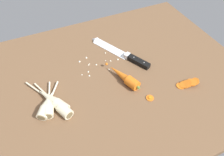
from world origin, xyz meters
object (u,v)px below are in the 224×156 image
parsnip_front (57,104)px  parsnip_back (52,100)px  parsnip_mid_left (48,104)px  parsnip_mid_right (47,104)px  whole_carrot (124,77)px  carrot_slice_stack (188,84)px  chefs_knife (118,51)px  carrot_slice_stray_near (150,98)px

parsnip_front → parsnip_back: bearing=116.6°
parsnip_mid_left → parsnip_mid_right: bearing=-172.3°
whole_carrot → parsnip_back: 30.42cm
parsnip_mid_left → carrot_slice_stack: size_ratio=1.88×
parsnip_back → carrot_slice_stack: (53.23, -14.14, -0.91)cm
chefs_knife → parsnip_mid_left: size_ratio=1.87×
whole_carrot → carrot_slice_stack: (22.83, -13.22, -1.02)cm
whole_carrot → parsnip_mid_left: size_ratio=1.09×
parsnip_front → carrot_slice_stray_near: bearing=-17.8°
whole_carrot → parsnip_front: bearing=-176.8°
chefs_knife → parsnip_back: size_ratio=1.51×
chefs_knife → parsnip_back: bearing=-154.9°
parsnip_back → carrot_slice_stray_near: 38.08cm
carrot_slice_stack → carrot_slice_stray_near: size_ratio=3.06×
chefs_knife → carrot_slice_stack: (17.68, -30.78, 0.42)cm
parsnip_mid_right → parsnip_back: same height
parsnip_back → parsnip_front: bearing=-63.4°
parsnip_mid_left → parsnip_back: bearing=36.6°
carrot_slice_stray_near → parsnip_mid_right: bearing=162.1°
whole_carrot → carrot_slice_stray_near: whole_carrot is taller
parsnip_front → parsnip_back: size_ratio=1.02×
whole_carrot → parsnip_back: whole_carrot is taller
chefs_knife → parsnip_mid_right: parsnip_mid_right is taller
parsnip_front → whole_carrot: bearing=3.2°
chefs_knife → whole_carrot: bearing=-106.3°
carrot_slice_stack → parsnip_mid_left: bearing=166.8°
chefs_knife → carrot_slice_stack: bearing=-60.1°
parsnip_mid_left → carrot_slice_stack: (54.96, -12.86, -0.91)cm
parsnip_front → carrot_slice_stack: (51.96, -11.59, -0.91)cm
whole_carrot → parsnip_front: (-29.13, -1.62, -0.12)cm
chefs_knife → whole_carrot: whole_carrot is taller
parsnip_mid_right → whole_carrot: bearing=0.7°
parsnip_mid_right → parsnip_back: (2.24, 1.35, -0.00)cm
parsnip_front → carrot_slice_stray_near: parsnip_front is taller
parsnip_mid_left → whole_carrot: bearing=0.6°
parsnip_mid_left → carrot_slice_stray_near: bearing=-18.3°
parsnip_mid_left → carrot_slice_stack: parsnip_mid_left is taller
whole_carrot → parsnip_mid_left: 32.14cm
parsnip_front → parsnip_mid_left: (-3.00, 1.27, 0.00)cm
chefs_knife → parsnip_mid_right: (-37.80, -17.99, 1.33)cm
parsnip_back → parsnip_mid_left: bearing=-143.4°
chefs_knife → parsnip_front: size_ratio=1.47×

